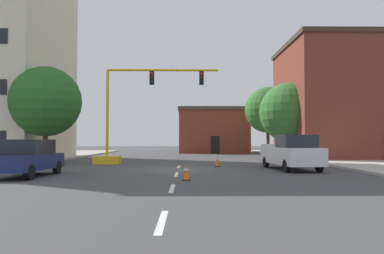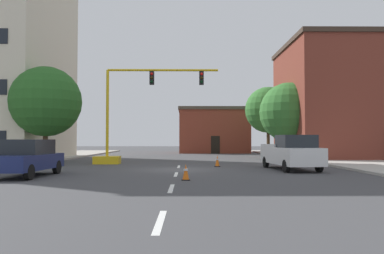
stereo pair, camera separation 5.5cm
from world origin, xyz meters
The scene contains 17 objects.
ground_plane centered at (0.00, 0.00, 0.00)m, with size 160.00×160.00×0.00m, color #424244.
sidewalk_left centered at (-12.70, 8.00, 0.07)m, with size 6.00×56.00×0.14m, color #9E998E.
sidewalk_right centered at (12.70, 8.00, 0.07)m, with size 6.00×56.00×0.14m, color #B2ADA3.
lane_stripe_seg_0 centered at (0.00, -14.00, 0.00)m, with size 0.16×2.40×0.01m, color silver.
lane_stripe_seg_1 centered at (0.00, -8.50, 0.00)m, with size 0.16×2.40×0.01m, color silver.
lane_stripe_seg_2 centered at (0.00, -3.00, 0.00)m, with size 0.16×2.40×0.01m, color silver.
lane_stripe_seg_3 centered at (0.00, 2.50, 0.00)m, with size 0.16×2.40×0.01m, color silver.
building_brick_center centered at (4.03, 29.14, 2.98)m, with size 9.31×7.32×5.94m.
building_row_right centered at (16.52, 13.05, 5.32)m, with size 13.86×11.14×10.63m.
traffic_signal_gantry centered at (-4.07, 5.36, 2.23)m, with size 8.86×1.20×6.83m.
tree_left_near centered at (-9.68, 5.55, 4.48)m, with size 5.07×5.07×7.02m.
tree_right_far centered at (9.60, 20.66, 5.07)m, with size 5.16×5.16×7.67m.
tree_right_mid centered at (9.58, 11.61, 4.17)m, with size 5.25×5.25×6.80m.
pickup_truck_white centered at (6.50, -0.17, 0.97)m, with size 2.47×5.56×1.99m.
sedan_navy_near_left centered at (-6.95, -4.06, 0.89)m, with size 2.06×4.58×1.74m.
traffic_cone_roadside_a centered at (0.50, -5.77, 0.34)m, with size 0.36×0.36×0.70m.
traffic_cone_roadside_b centered at (2.48, 2.48, 0.37)m, with size 0.36×0.36×0.75m.
Camera 1 is at (0.53, -22.14, 1.72)m, focal length 35.85 mm.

